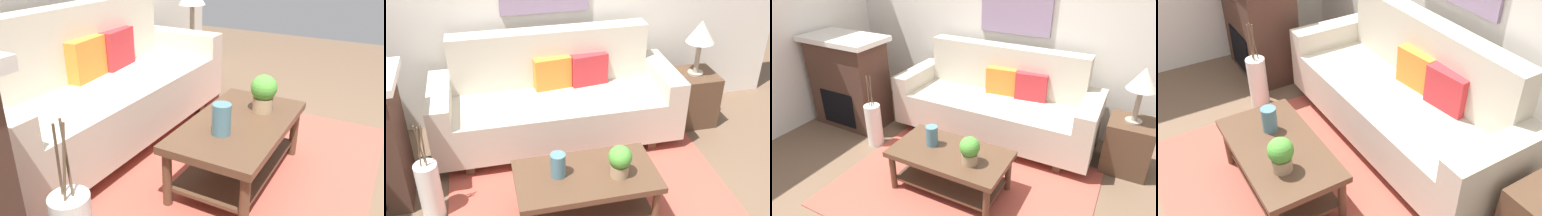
{
  "view_description": "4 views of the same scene",
  "coord_description": "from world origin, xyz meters",
  "views": [
    {
      "loc": [
        -2.22,
        -0.41,
        1.51
      ],
      "look_at": [
        -0.11,
        0.78,
        0.46
      ],
      "focal_mm": 35.85,
      "sensor_mm": 36.0,
      "label": 1
    },
    {
      "loc": [
        -0.78,
        -2.21,
        2.65
      ],
      "look_at": [
        -0.04,
        0.97,
        0.7
      ],
      "focal_mm": 42.33,
      "sensor_mm": 36.0,
      "label": 2
    },
    {
      "loc": [
        1.24,
        -1.8,
        2.18
      ],
      "look_at": [
        -0.24,
        0.96,
        0.62
      ],
      "focal_mm": 31.39,
      "sensor_mm": 36.0,
      "label": 3
    },
    {
      "loc": [
        2.22,
        -0.37,
        2.46
      ],
      "look_at": [
        -0.18,
        1.09,
        0.48
      ],
      "focal_mm": 40.22,
      "sensor_mm": 36.0,
      "label": 4
    }
  ],
  "objects": [
    {
      "name": "coffee_table",
      "position": [
        -0.1,
        0.43,
        0.31
      ],
      "size": [
        1.1,
        0.6,
        0.43
      ],
      "color": "#513826",
      "rests_on": "ground_plane"
    },
    {
      "name": "floor_vase_branch_a",
      "position": [
        -1.28,
        0.72,
        0.69
      ],
      "size": [
        0.02,
        0.03,
        0.36
      ],
      "primitive_type": "cylinder",
      "rotation": [
        -0.06,
        0.03,
        0.0
      ],
      "color": "brown",
      "rests_on": "floor_vase"
    },
    {
      "name": "floor_vase_branch_c",
      "position": [
        -1.31,
        0.7,
        0.69
      ],
      "size": [
        0.04,
        0.03,
        0.36
      ],
      "primitive_type": "cylinder",
      "rotation": [
        0.06,
        0.09,
        0.0
      ],
      "color": "brown",
      "rests_on": "floor_vase"
    },
    {
      "name": "throw_pillow_orange",
      "position": [
        -0.12,
        1.7,
        0.68
      ],
      "size": [
        0.37,
        0.16,
        0.32
      ],
      "primitive_type": "cube",
      "rotation": [
        0.0,
        0.0,
        0.11
      ],
      "color": "orange",
      "rests_on": "couch"
    },
    {
      "name": "ground_plane",
      "position": [
        0.0,
        0.0,
        0.0
      ],
      "size": [
        8.94,
        8.94,
        0.0
      ],
      "primitive_type": "plane",
      "color": "brown"
    },
    {
      "name": "area_rug",
      "position": [
        0.0,
        0.5,
        0.01
      ],
      "size": [
        2.39,
        1.85,
        0.01
      ],
      "primitive_type": "cube",
      "color": "#B24C3D",
      "rests_on": "ground_plane"
    },
    {
      "name": "tabletop_vase",
      "position": [
        -0.31,
        0.46,
        0.53
      ],
      "size": [
        0.12,
        0.12,
        0.2
      ],
      "primitive_type": "cylinder",
      "color": "slate",
      "rests_on": "coffee_table"
    },
    {
      "name": "floor_vase_branch_b",
      "position": [
        -1.31,
        0.73,
        0.69
      ],
      "size": [
        0.03,
        0.05,
        0.36
      ],
      "primitive_type": "cylinder",
      "rotation": [
        0.1,
        -0.06,
        0.0
      ],
      "color": "brown",
      "rests_on": "floor_vase"
    },
    {
      "name": "potted_plant_tabletop",
      "position": [
        0.14,
        0.36,
        0.57
      ],
      "size": [
        0.18,
        0.18,
        0.26
      ],
      "color": "tan",
      "rests_on": "coffee_table"
    },
    {
      "name": "throw_pillow_crimson",
      "position": [
        0.24,
        1.7,
        0.68
      ],
      "size": [
        0.37,
        0.16,
        0.32
      ],
      "primitive_type": "cube",
      "rotation": [
        0.0,
        0.0,
        0.12
      ],
      "color": "red",
      "rests_on": "couch"
    },
    {
      "name": "side_table",
      "position": [
        1.35,
        1.59,
        0.28
      ],
      "size": [
        0.44,
        0.44,
        0.56
      ],
      "primitive_type": "cube",
      "color": "#513826",
      "rests_on": "ground_plane"
    },
    {
      "name": "couch",
      "position": [
        -0.12,
        1.58,
        0.43
      ],
      "size": [
        2.34,
        0.84,
        1.08
      ],
      "color": "beige",
      "rests_on": "ground_plane"
    }
  ]
}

